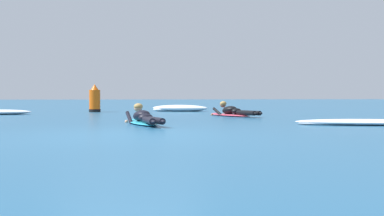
% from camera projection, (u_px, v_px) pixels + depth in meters
% --- Properties ---
extents(ground_plane, '(120.00, 120.00, 0.00)m').
position_uv_depth(ground_plane, '(132.00, 113.00, 17.89)').
color(ground_plane, '#235B84').
extents(surfer_near, '(0.93, 2.65, 0.55)m').
position_uv_depth(surfer_near, '(143.00, 119.00, 10.86)').
color(surfer_near, '#2DB2D1').
rests_on(surfer_near, ground).
extents(surfer_far, '(1.40, 2.46, 0.53)m').
position_uv_depth(surfer_far, '(233.00, 112.00, 15.15)').
color(surfer_far, '#E54C66').
rests_on(surfer_far, ground).
extents(whitewater_front, '(3.21, 1.52, 0.14)m').
position_uv_depth(whitewater_front, '(365.00, 122.00, 10.62)').
color(whitewater_front, white).
rests_on(whitewater_front, ground).
extents(whitewater_mid_left, '(2.51, 1.44, 0.28)m').
position_uv_depth(whitewater_mid_left, '(180.00, 108.00, 19.72)').
color(whitewater_mid_left, white).
rests_on(whitewater_mid_left, ground).
extents(channel_marker_buoy, '(0.47, 0.47, 1.15)m').
position_uv_depth(channel_marker_buoy, '(95.00, 101.00, 19.00)').
color(channel_marker_buoy, '#EA5B0F').
rests_on(channel_marker_buoy, ground).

